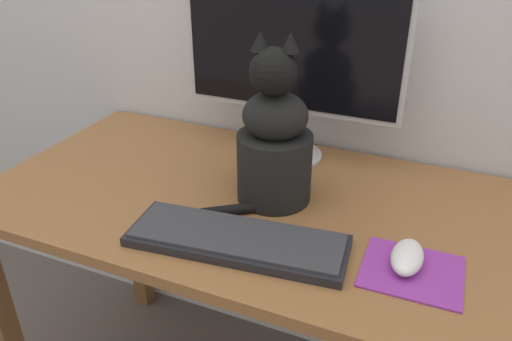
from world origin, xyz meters
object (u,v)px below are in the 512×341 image
(monitor, at_px, (291,56))
(computer_mouse_right, at_px, (407,257))
(keyboard, at_px, (236,239))
(cat, at_px, (273,142))

(monitor, height_order, computer_mouse_right, monitor)
(keyboard, relative_size, cat, 1.18)
(computer_mouse_right, bearing_deg, monitor, 135.90)
(monitor, relative_size, cat, 1.47)
(monitor, height_order, keyboard, monitor)
(monitor, bearing_deg, cat, -79.59)
(computer_mouse_right, relative_size, cat, 0.29)
(monitor, height_order, cat, monitor)
(cat, bearing_deg, keyboard, -105.40)
(computer_mouse_right, bearing_deg, cat, 157.33)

